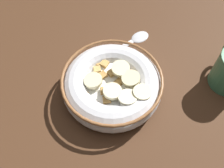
# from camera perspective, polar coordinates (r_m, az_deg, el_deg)

# --- Properties ---
(ground_plane) EXTENTS (1.39, 1.39, 0.02)m
(ground_plane) POSITION_cam_1_polar(r_m,az_deg,el_deg) (0.54, -0.00, -2.25)
(ground_plane) COLOR #472B19
(cereal_bowl) EXTENTS (0.19, 0.19, 0.05)m
(cereal_bowl) POSITION_cam_1_polar(r_m,az_deg,el_deg) (0.50, 0.03, -0.17)
(cereal_bowl) COLOR silver
(cereal_bowl) RESTS_ON ground_plane
(spoon) EXTENTS (0.10, 0.13, 0.01)m
(spoon) POSITION_cam_1_polar(r_m,az_deg,el_deg) (0.60, 4.70, 9.54)
(spoon) COLOR silver
(spoon) RESTS_ON ground_plane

